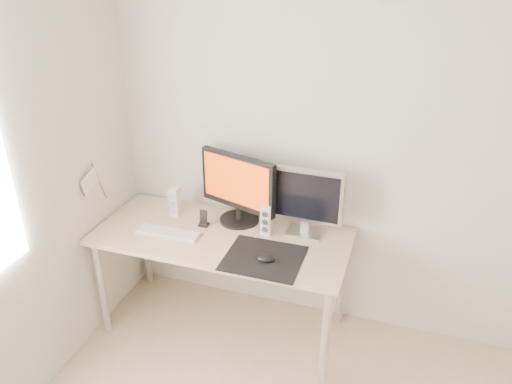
# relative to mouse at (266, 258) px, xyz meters

# --- Properties ---
(wall_back) EXTENTS (3.50, 0.00, 3.50)m
(wall_back) POSITION_rel_mouse_xyz_m (0.58, 0.57, 0.50)
(wall_back) COLOR beige
(wall_back) RESTS_ON ground
(mousepad) EXTENTS (0.45, 0.40, 0.00)m
(mousepad) POSITION_rel_mouse_xyz_m (-0.02, 0.03, -0.02)
(mousepad) COLOR black
(mousepad) RESTS_ON desk
(mouse) EXTENTS (0.12, 0.07, 0.04)m
(mouse) POSITION_rel_mouse_xyz_m (0.00, 0.00, 0.00)
(mouse) COLOR black
(mouse) RESTS_ON mousepad
(desk) EXTENTS (1.60, 0.70, 0.73)m
(desk) POSITION_rel_mouse_xyz_m (-0.35, 0.20, -0.10)
(desk) COLOR #D1B587
(desk) RESTS_ON ground
(main_monitor) EXTENTS (0.54, 0.33, 0.47)m
(main_monitor) POSITION_rel_mouse_xyz_m (-0.31, 0.39, 0.23)
(main_monitor) COLOR black
(main_monitor) RESTS_ON desk
(second_monitor) EXTENTS (0.45, 0.17, 0.43)m
(second_monitor) POSITION_rel_mouse_xyz_m (0.14, 0.38, 0.22)
(second_monitor) COLOR silver
(second_monitor) RESTS_ON desk
(speaker_left) EXTENTS (0.06, 0.08, 0.20)m
(speaker_left) POSITION_rel_mouse_xyz_m (-0.74, 0.34, 0.08)
(speaker_left) COLOR silver
(speaker_left) RESTS_ON desk
(speaker_right) EXTENTS (0.06, 0.08, 0.20)m
(speaker_right) POSITION_rel_mouse_xyz_m (-0.09, 0.31, 0.08)
(speaker_right) COLOR white
(speaker_right) RESTS_ON desk
(keyboard) EXTENTS (0.42, 0.12, 0.02)m
(keyboard) POSITION_rel_mouse_xyz_m (-0.67, 0.11, -0.02)
(keyboard) COLOR silver
(keyboard) RESTS_ON desk
(phone_dock) EXTENTS (0.06, 0.05, 0.11)m
(phone_dock) POSITION_rel_mouse_xyz_m (-0.50, 0.27, 0.01)
(phone_dock) COLOR black
(phone_dock) RESTS_ON desk
(pennant) EXTENTS (0.01, 0.23, 0.29)m
(pennant) POSITION_rel_mouse_xyz_m (-1.14, 0.06, 0.29)
(pennant) COLOR #A57F54
(pennant) RESTS_ON wall_left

